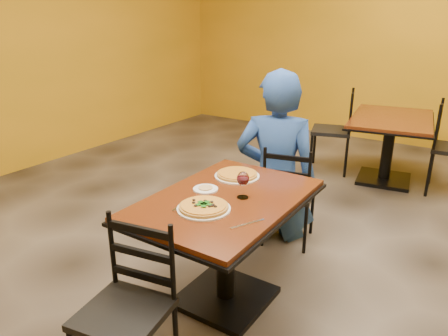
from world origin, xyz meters
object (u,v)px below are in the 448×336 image
Objects in this scene: chair_main_far at (289,193)px; wine_glass at (243,184)px; diner at (277,156)px; pizza_far at (237,174)px; chair_second_left at (331,131)px; plate_main at (204,209)px; side_plate at (206,189)px; table_second at (390,134)px; plate_far at (237,176)px; table_main at (226,225)px; pizza_main at (204,206)px; chair_main_near at (123,315)px.

wine_glass is (0.10, -0.91, 0.41)m from chair_main_far.
diner is 0.68m from pizza_far.
chair_second_left is 3.19× the size of plate_main.
side_plate is at bearing 123.75° from plate_main.
table_second is 1.89m from chair_main_far.
plate_main is at bearing -78.12° from plate_far.
table_main is 0.98m from chair_main_far.
pizza_main is (0.00, 0.00, 0.02)m from plate_main.
table_main is at bearing 77.58° from chair_main_near.
chair_main_far reaches higher than table_second.
plate_main is 0.56m from pizza_far.
plate_far is at bearing 84.25° from chair_main_near.
chair_main_near is 3.68m from chair_second_left.
pizza_far is 1.56× the size of wine_glass.
wine_glass is (0.41, -2.77, 0.34)m from chair_second_left.
side_plate reaches higher than table_second.
pizza_main is (-0.00, -1.18, 0.35)m from chair_main_far.
diner is 0.99m from side_plate.
table_main is at bearing 87.71° from plate_main.
table_main is 4.39× the size of pizza_far.
diner reaches higher than table_second.
pizza_far is (-0.12, 0.55, 0.02)m from plate_main.
chair_main_near is 3.12× the size of pizza_far.
pizza_far is at bearing 127.35° from wine_glass.
table_second is 0.97× the size of diner.
chair_main_far is 0.72m from plate_far.
chair_main_near is 3.07× the size of pizza_main.
chair_main_far is 4.72× the size of wine_glass.
diner is at bearing 98.80° from table_main.
wine_glass is (0.25, -0.96, 0.13)m from diner.
plate_far is at bearing -100.64° from table_second.
side_plate is at bearing -100.40° from table_second.
chair_second_left is at bearing 98.52° from wine_glass.
pizza_far is (-0.00, -0.00, 0.02)m from plate_far.
chair_main_near is at bearing -92.33° from table_main.
chair_main_far is 1.23m from pizza_main.
diner is at bearing 96.87° from plate_main.
chair_main_far is 1.23m from plate_main.
table_second is 2.79m from wine_glass.
chair_main_near reaches higher than side_plate.
wine_glass is at bearing -95.21° from table_second.
chair_main_far is (-0.35, -1.85, -0.13)m from table_second.
plate_far is 1.72× the size of wine_glass.
pizza_main is 1.01× the size of pizza_far.
chair_main_far is (-0.01, 0.97, -0.13)m from table_main.
plate_main is (-0.01, -0.22, 0.20)m from table_main.
pizza_main is at bearing -56.25° from side_plate.
diner is 1.24m from plate_main.
pizza_far is at bearing 110.45° from table_main.
pizza_main is (-0.01, -0.22, 0.21)m from table_main.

